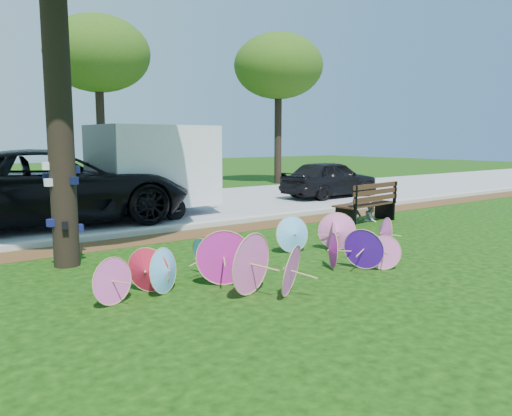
{
  "coord_description": "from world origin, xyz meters",
  "views": [
    {
      "loc": [
        -5.14,
        -5.69,
        2.22
      ],
      "look_at": [
        0.5,
        2.0,
        0.9
      ],
      "focal_mm": 35.0,
      "sensor_mm": 36.0,
      "label": 1
    }
  ],
  "objects_px": {
    "black_van": "(54,187)",
    "person_right": "(372,203)",
    "dark_pickup": "(330,179)",
    "parasol_pile": "(276,253)",
    "park_bench": "(364,203)",
    "cargo_trailer": "(155,166)",
    "person_left": "(354,202)"
  },
  "relations": [
    {
      "from": "person_left",
      "to": "park_bench",
      "type": "bearing_deg",
      "value": 16.69
    },
    {
      "from": "cargo_trailer",
      "to": "person_left",
      "type": "xyz_separation_m",
      "value": [
        3.63,
        -4.39,
        -0.89
      ]
    },
    {
      "from": "parasol_pile",
      "to": "park_bench",
      "type": "relative_size",
      "value": 3.04
    },
    {
      "from": "person_left",
      "to": "black_van",
      "type": "bearing_deg",
      "value": 170.04
    },
    {
      "from": "person_right",
      "to": "cargo_trailer",
      "type": "bearing_deg",
      "value": 112.68
    },
    {
      "from": "parasol_pile",
      "to": "dark_pickup",
      "type": "relative_size",
      "value": 1.48
    },
    {
      "from": "black_van",
      "to": "cargo_trailer",
      "type": "relative_size",
      "value": 2.14
    },
    {
      "from": "black_van",
      "to": "person_right",
      "type": "relative_size",
      "value": 7.0
    },
    {
      "from": "dark_pickup",
      "to": "park_bench",
      "type": "distance_m",
      "value": 5.92
    },
    {
      "from": "parasol_pile",
      "to": "cargo_trailer",
      "type": "height_order",
      "value": "cargo_trailer"
    },
    {
      "from": "black_van",
      "to": "park_bench",
      "type": "distance_m",
      "value": 8.18
    },
    {
      "from": "black_van",
      "to": "cargo_trailer",
      "type": "distance_m",
      "value": 2.85
    },
    {
      "from": "black_van",
      "to": "dark_pickup",
      "type": "xyz_separation_m",
      "value": [
        10.26,
        0.27,
        -0.27
      ]
    },
    {
      "from": "park_bench",
      "to": "person_right",
      "type": "height_order",
      "value": "park_bench"
    },
    {
      "from": "parasol_pile",
      "to": "park_bench",
      "type": "bearing_deg",
      "value": 27.57
    },
    {
      "from": "parasol_pile",
      "to": "black_van",
      "type": "relative_size",
      "value": 0.87
    },
    {
      "from": "dark_pickup",
      "to": "park_bench",
      "type": "xyz_separation_m",
      "value": [
        -3.46,
        -4.8,
        -0.18
      ]
    },
    {
      "from": "park_bench",
      "to": "cargo_trailer",
      "type": "bearing_deg",
      "value": 124.98
    },
    {
      "from": "person_left",
      "to": "person_right",
      "type": "bearing_deg",
      "value": 24.82
    },
    {
      "from": "person_right",
      "to": "dark_pickup",
      "type": "bearing_deg",
      "value": 34.86
    },
    {
      "from": "cargo_trailer",
      "to": "person_right",
      "type": "bearing_deg",
      "value": -49.76
    },
    {
      "from": "dark_pickup",
      "to": "person_right",
      "type": "distance_m",
      "value": 5.68
    },
    {
      "from": "dark_pickup",
      "to": "parasol_pile",
      "type": "bearing_deg",
      "value": 128.95
    },
    {
      "from": "parasol_pile",
      "to": "cargo_trailer",
      "type": "bearing_deg",
      "value": 80.55
    },
    {
      "from": "black_van",
      "to": "park_bench",
      "type": "relative_size",
      "value": 3.48
    },
    {
      "from": "park_bench",
      "to": "person_left",
      "type": "distance_m",
      "value": 0.36
    },
    {
      "from": "black_van",
      "to": "person_left",
      "type": "relative_size",
      "value": 6.28
    },
    {
      "from": "parasol_pile",
      "to": "park_bench",
      "type": "height_order",
      "value": "park_bench"
    },
    {
      "from": "parasol_pile",
      "to": "black_van",
      "type": "distance_m",
      "value": 7.43
    },
    {
      "from": "cargo_trailer",
      "to": "person_left",
      "type": "relative_size",
      "value": 2.94
    },
    {
      "from": "black_van",
      "to": "cargo_trailer",
      "type": "height_order",
      "value": "cargo_trailer"
    },
    {
      "from": "cargo_trailer",
      "to": "black_van",
      "type": "bearing_deg",
      "value": 173.9
    }
  ]
}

